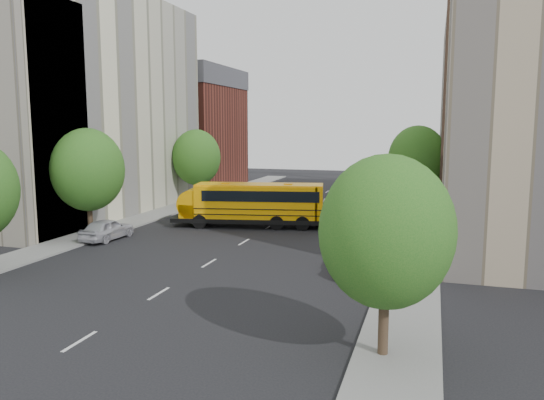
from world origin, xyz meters
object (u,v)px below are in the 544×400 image
at_px(safari_truck, 358,206).
at_px(parked_car_5, 408,187).
at_px(school_bus, 249,202).
at_px(parked_car_3, 361,258).
at_px(parked_car_2, 242,189).
at_px(street_tree_5, 421,156).
at_px(parked_car_1, 207,199).
at_px(parked_car_4, 402,200).
at_px(street_tree_2, 196,157).
at_px(parked_car_0, 107,229).
at_px(street_tree_4, 417,159).
at_px(street_tree_1, 88,170).
at_px(street_tree_3, 386,232).

height_order(safari_truck, parked_car_5, safari_truck).
bearing_deg(school_bus, parked_car_3, -57.55).
bearing_deg(parked_car_2, street_tree_5, -164.39).
xyz_separation_m(parked_car_1, parked_car_4, (19.20, 4.08, 0.08)).
height_order(street_tree_2, street_tree_5, street_tree_2).
height_order(street_tree_2, parked_car_0, street_tree_2).
distance_m(street_tree_2, school_bus, 14.30).
height_order(street_tree_4, parked_car_4, street_tree_4).
relative_size(street_tree_4, school_bus, 0.63).
bearing_deg(parked_car_4, street_tree_1, -131.59).
xyz_separation_m(parked_car_3, parked_car_4, (0.80, 24.73, -0.03)).
xyz_separation_m(street_tree_1, safari_truck, (17.36, 12.98, -3.69)).
bearing_deg(street_tree_2, safari_truck, -16.12).
xyz_separation_m(street_tree_3, safari_truck, (-4.64, 26.98, -3.19)).
distance_m(street_tree_5, parked_car_1, 24.48).
bearing_deg(street_tree_2, street_tree_4, 0.00).
distance_m(street_tree_3, parked_car_3, 11.58).
xyz_separation_m(safari_truck, parked_car_2, (-15.16, 12.46, -0.49)).
distance_m(parked_car_4, parked_car_5, 11.86).
height_order(street_tree_2, parked_car_5, street_tree_2).
bearing_deg(parked_car_4, parked_car_3, -89.65).
distance_m(street_tree_4, parked_car_3, 21.79).
distance_m(street_tree_2, parked_car_0, 18.61).
relative_size(parked_car_1, parked_car_4, 0.92).
relative_size(street_tree_1, parked_car_0, 1.73).
xyz_separation_m(parked_car_2, parked_car_3, (17.60, -28.69, -0.01)).
height_order(street_tree_1, parked_car_2, street_tree_1).
bearing_deg(street_tree_3, parked_car_0, 145.95).
bearing_deg(parked_car_2, parked_car_4, 170.51).
xyz_separation_m(street_tree_5, parked_car_4, (-1.40, -8.52, -3.97)).
xyz_separation_m(safari_truck, parked_car_1, (-15.96, 4.42, -0.61)).
relative_size(street_tree_2, school_bus, 0.60).
relative_size(street_tree_1, street_tree_5, 1.05).
xyz_separation_m(street_tree_5, parked_car_0, (-20.56, -30.11, -3.93)).
xyz_separation_m(street_tree_5, parked_car_3, (-2.20, -33.25, -3.94)).
xyz_separation_m(school_bus, parked_car_5, (11.16, 25.71, -1.18)).
height_order(parked_car_1, parked_car_4, parked_car_4).
xyz_separation_m(parked_car_3, parked_car_5, (0.80, 36.59, 0.04)).
relative_size(street_tree_2, parked_car_0, 1.69).
distance_m(street_tree_4, parked_car_4, 5.74).
distance_m(street_tree_2, parked_car_5, 26.00).
bearing_deg(parked_car_3, street_tree_4, 88.69).
bearing_deg(parked_car_0, parked_car_1, -86.90).
distance_m(street_tree_2, parked_car_4, 21.29).
bearing_deg(parked_car_2, street_tree_2, 76.19).
distance_m(safari_truck, parked_car_1, 16.57).
bearing_deg(parked_car_0, parked_car_4, -128.62).
bearing_deg(street_tree_4, school_bus, -140.48).
bearing_deg(parked_car_0, street_tree_2, -82.48).
relative_size(school_bus, parked_car_3, 2.46).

